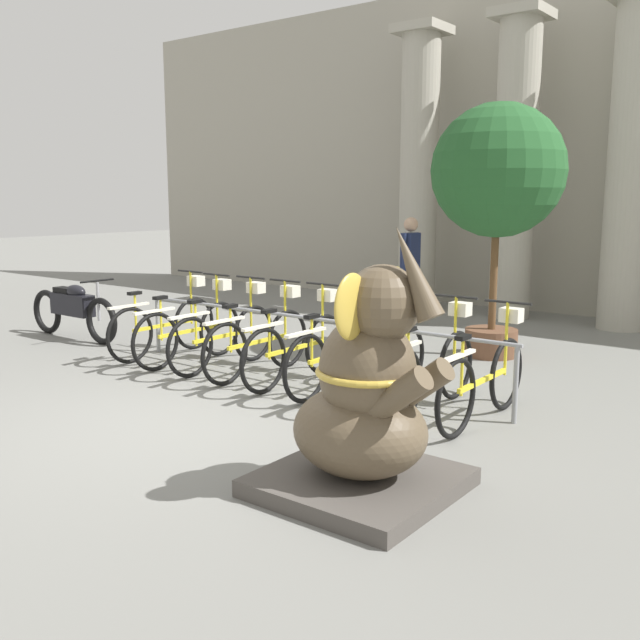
# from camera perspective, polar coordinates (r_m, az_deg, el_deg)

# --- Properties ---
(ground_plane) EXTENTS (60.00, 60.00, 0.00)m
(ground_plane) POSITION_cam_1_polar(r_m,az_deg,el_deg) (6.87, -11.03, -8.23)
(ground_plane) COLOR slate
(building_facade) EXTENTS (20.00, 0.20, 6.00)m
(building_facade) POSITION_cam_1_polar(r_m,az_deg,el_deg) (13.82, 17.04, 13.15)
(building_facade) COLOR #A39E8E
(building_facade) RESTS_ON ground_plane
(column_left) EXTENTS (0.88, 0.88, 5.16)m
(column_left) POSITION_cam_1_polar(r_m,az_deg,el_deg) (13.71, 7.92, 11.94)
(column_left) COLOR #ADA899
(column_left) RESTS_ON ground_plane
(column_middle) EXTENTS (0.88, 0.88, 5.16)m
(column_middle) POSITION_cam_1_polar(r_m,az_deg,el_deg) (12.88, 15.34, 11.82)
(column_middle) COLOR #ADA899
(column_middle) RESTS_ON ground_plane
(column_right) EXTENTS (0.88, 0.88, 5.16)m
(column_right) POSITION_cam_1_polar(r_m,az_deg,el_deg) (12.28, 23.61, 11.46)
(column_right) COLOR #ADA899
(column_right) RESTS_ON ground_plane
(bike_rack) EXTENTS (5.21, 0.05, 0.77)m
(bike_rack) POSITION_cam_1_polar(r_m,az_deg,el_deg) (8.15, -1.37, -0.58)
(bike_rack) COLOR gray
(bike_rack) RESTS_ON ground_plane
(bicycle_0) EXTENTS (0.48, 1.82, 1.11)m
(bicycle_0) POSITION_cam_1_polar(r_m,az_deg,el_deg) (9.73, -12.27, -0.31)
(bicycle_0) COLOR black
(bicycle_0) RESTS_ON ground_plane
(bicycle_1) EXTENTS (0.48, 1.82, 1.11)m
(bicycle_1) POSITION_cam_1_polar(r_m,az_deg,el_deg) (9.26, -10.28, -0.75)
(bicycle_1) COLOR black
(bicycle_1) RESTS_ON ground_plane
(bicycle_2) EXTENTS (0.48, 1.82, 1.11)m
(bicycle_2) POSITION_cam_1_polar(r_m,az_deg,el_deg) (8.88, -7.59, -1.14)
(bicycle_2) COLOR black
(bicycle_2) RESTS_ON ground_plane
(bicycle_3) EXTENTS (0.48, 1.82, 1.11)m
(bicycle_3) POSITION_cam_1_polar(r_m,az_deg,el_deg) (8.48, -4.85, -1.61)
(bicycle_3) COLOR black
(bicycle_3) RESTS_ON ground_plane
(bicycle_4) EXTENTS (0.48, 1.82, 1.11)m
(bicycle_4) POSITION_cam_1_polar(r_m,az_deg,el_deg) (8.12, -1.81, -2.10)
(bicycle_4) COLOR black
(bicycle_4) RESTS_ON ground_plane
(bicycle_5) EXTENTS (0.48, 1.82, 1.11)m
(bicycle_5) POSITION_cam_1_polar(r_m,az_deg,el_deg) (7.78, 1.53, -2.63)
(bicycle_5) COLOR black
(bicycle_5) RESTS_ON ground_plane
(bicycle_6) EXTENTS (0.48, 1.82, 1.11)m
(bicycle_6) POSITION_cam_1_polar(r_m,az_deg,el_deg) (7.43, 4.94, -3.27)
(bicycle_6) COLOR black
(bicycle_6) RESTS_ON ground_plane
(bicycle_7) EXTENTS (0.48, 1.82, 1.11)m
(bicycle_7) POSITION_cam_1_polar(r_m,az_deg,el_deg) (7.17, 8.97, -3.83)
(bicycle_7) COLOR black
(bicycle_7) RESTS_ON ground_plane
(bicycle_8) EXTENTS (0.48, 1.82, 1.11)m
(bicycle_8) POSITION_cam_1_polar(r_m,az_deg,el_deg) (6.89, 13.02, -4.54)
(bicycle_8) COLOR black
(bicycle_8) RESTS_ON ground_plane
(elephant_statue) EXTENTS (1.30, 1.30, 1.96)m
(elephant_statue) POSITION_cam_1_polar(r_m,az_deg,el_deg) (5.09, 3.72, -6.70)
(elephant_statue) COLOR #4C4742
(elephant_statue) RESTS_ON ground_plane
(motorcycle) EXTENTS (2.07, 0.55, 0.94)m
(motorcycle) POSITION_cam_1_polar(r_m,az_deg,el_deg) (11.24, -19.15, 0.87)
(motorcycle) COLOR black
(motorcycle) RESTS_ON ground_plane
(person_pedestrian) EXTENTS (0.24, 0.47, 1.77)m
(person_pedestrian) POSITION_cam_1_polar(r_m,az_deg,el_deg) (11.83, 7.23, 4.78)
(person_pedestrian) COLOR brown
(person_pedestrian) RESTS_ON ground_plane
(potted_tree) EXTENTS (1.72, 1.72, 3.30)m
(potted_tree) POSITION_cam_1_polar(r_m,az_deg,el_deg) (9.62, 14.05, 11.07)
(potted_tree) COLOR brown
(potted_tree) RESTS_ON ground_plane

